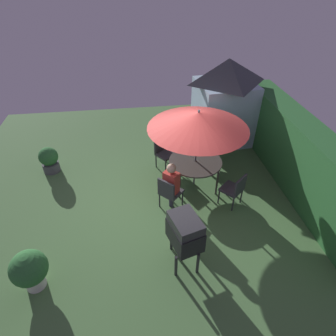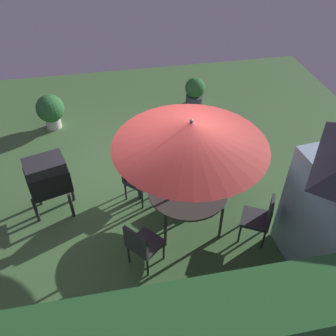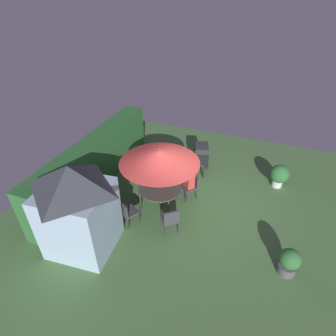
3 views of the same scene
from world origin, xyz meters
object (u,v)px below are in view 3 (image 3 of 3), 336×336
(garden_shed, at_px, (77,208))
(chair_near_shed, at_px, (191,185))
(patio_umbrella, at_px, (159,156))
(chair_toward_hedge, at_px, (127,211))
(chair_far_side, at_px, (150,173))
(potted_plant_by_shed, at_px, (289,262))
(patio_table, at_px, (160,189))
(chair_toward_house, at_px, (171,219))
(person_in_red, at_px, (189,179))
(potted_plant_by_grill, at_px, (279,175))
(bbq_grill, at_px, (201,154))

(garden_shed, bearing_deg, chair_near_shed, -35.38)
(patio_umbrella, distance_m, chair_toward_hedge, 1.90)
(patio_umbrella, bearing_deg, garden_shed, 148.59)
(chair_toward_hedge, bearing_deg, garden_shed, 146.13)
(chair_near_shed, relative_size, chair_far_side, 1.00)
(chair_near_shed, xyz_separation_m, chair_far_side, (0.10, 1.58, 0.00))
(garden_shed, xyz_separation_m, potted_plant_by_shed, (1.10, -5.30, -0.96))
(patio_table, distance_m, patio_umbrella, 1.21)
(chair_near_shed, bearing_deg, garden_shed, 144.62)
(chair_far_side, xyz_separation_m, chair_toward_house, (-1.84, -1.50, 0.00))
(patio_umbrella, bearing_deg, chair_near_shed, -44.57)
(potted_plant_by_shed, bearing_deg, person_in_red, 59.63)
(chair_near_shed, height_order, chair_far_side, same)
(chair_toward_house, bearing_deg, patio_table, 37.14)
(chair_far_side, distance_m, potted_plant_by_grill, 4.61)
(garden_shed, bearing_deg, potted_plant_by_shed, -78.32)
(garden_shed, height_order, chair_toward_house, garden_shed)
(patio_umbrella, xyz_separation_m, person_in_red, (0.75, -0.73, -1.14))
(bbq_grill, xyz_separation_m, chair_far_side, (-1.44, 1.49, -0.33))
(patio_table, height_order, chair_far_side, chair_far_side)
(chair_toward_house, xyz_separation_m, potted_plant_by_shed, (-0.19, -3.23, -0.13))
(chair_far_side, bearing_deg, garden_shed, 169.55)
(patio_table, relative_size, chair_near_shed, 1.52)
(chair_far_side, height_order, potted_plant_by_grill, chair_far_side)
(chair_far_side, height_order, chair_toward_house, same)
(bbq_grill, bearing_deg, chair_near_shed, -176.59)
(patio_umbrella, height_order, person_in_red, patio_umbrella)
(chair_toward_house, bearing_deg, chair_near_shed, -2.73)
(patio_table, relative_size, person_in_red, 1.09)
(potted_plant_by_shed, bearing_deg, chair_toward_hedge, 89.76)
(chair_toward_hedge, bearing_deg, potted_plant_by_grill, -48.79)
(patio_umbrella, height_order, chair_near_shed, patio_umbrella)
(bbq_grill, xyz_separation_m, chair_toward_hedge, (-3.45, 1.32, -0.33))
(garden_shed, distance_m, bbq_grill, 5.04)
(person_in_red, bearing_deg, chair_toward_hedge, 144.08)
(chair_toward_house, bearing_deg, garden_shed, 121.91)
(patio_table, height_order, person_in_red, person_in_red)
(person_in_red, bearing_deg, chair_far_side, 84.02)
(patio_umbrella, relative_size, potted_plant_by_grill, 2.79)
(garden_shed, height_order, patio_umbrella, garden_shed)
(chair_far_side, bearing_deg, chair_toward_hedge, -175.17)
(garden_shed, xyz_separation_m, patio_table, (2.23, -1.36, -0.64))
(chair_toward_house, distance_m, potted_plant_by_grill, 4.47)
(patio_table, height_order, chair_near_shed, chair_near_shed)
(garden_shed, xyz_separation_m, chair_near_shed, (3.04, -2.16, -0.84))
(bbq_grill, xyz_separation_m, person_in_red, (-1.59, -0.03, -0.06))
(patio_umbrella, bearing_deg, person_in_red, -44.57)
(chair_far_side, height_order, person_in_red, person_in_red)
(potted_plant_by_grill, bearing_deg, chair_toward_house, 140.75)
(potted_plant_by_grill, bearing_deg, garden_shed, 134.11)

